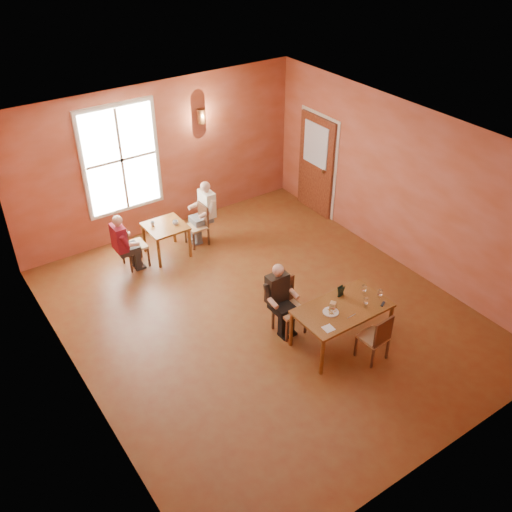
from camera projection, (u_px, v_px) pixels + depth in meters
ground at (263, 314)px, 9.48m from camera, size 6.00×7.00×0.01m
wall_back at (160, 159)px, 11.05m from camera, size 6.00×0.04×3.00m
wall_front at (446, 377)px, 6.25m from camera, size 6.00×0.04×3.00m
wall_left at (70, 308)px, 7.24m from camera, size 0.04×7.00×3.00m
wall_right at (403, 187)px, 10.05m from camera, size 0.04×7.00×3.00m
ceiling at (264, 145)px, 7.81m from camera, size 6.00×7.00×0.04m
window at (121, 160)px, 10.53m from camera, size 1.36×0.10×1.96m
door at (316, 165)px, 11.85m from camera, size 0.12×1.04×2.10m
wall_sconce at (201, 116)px, 11.01m from camera, size 0.16×0.16×0.28m
main_table at (341, 325)px, 8.74m from camera, size 1.44×0.81×0.68m
chair_diner_main at (290, 308)px, 8.88m from camera, size 0.40×0.40×0.91m
diner_main at (291, 303)px, 8.80m from camera, size 0.46×0.46×1.15m
chair_empty at (373, 336)px, 8.41m from camera, size 0.39×0.39×0.82m
plate_food at (331, 312)px, 8.45m from camera, size 0.32×0.32×0.03m
sandwich at (333, 306)px, 8.49m from camera, size 0.12×0.12×0.11m
goblet_a at (364, 290)px, 8.77m from camera, size 0.09×0.09×0.18m
goblet_b at (380, 294)px, 8.69m from camera, size 0.09×0.09×0.17m
goblet_c at (366, 302)px, 8.52m from camera, size 0.08×0.08×0.17m
menu_stand at (341, 291)px, 8.74m from camera, size 0.11×0.06×0.18m
knife at (351, 316)px, 8.38m from camera, size 0.17×0.02×0.00m
napkin at (328, 328)px, 8.15m from camera, size 0.16×0.16×0.01m
sunglasses at (383, 304)px, 8.61m from camera, size 0.13×0.09×0.02m
second_table at (167, 240)px, 10.81m from camera, size 0.72×0.72×0.64m
chair_diner_white at (196, 226)px, 11.06m from camera, size 0.37×0.37×0.83m
diner_white at (197, 217)px, 10.97m from camera, size 0.48×0.48×1.20m
chair_diner_maroon at (134, 245)px, 10.43m from camera, size 0.39×0.39×0.89m
diner_maroon at (132, 239)px, 10.35m from camera, size 0.45×0.45×1.14m
cup_a at (175, 223)px, 10.63m from camera, size 0.13×0.13×0.09m
cup_b at (152, 224)px, 10.60m from camera, size 0.09×0.09×0.08m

